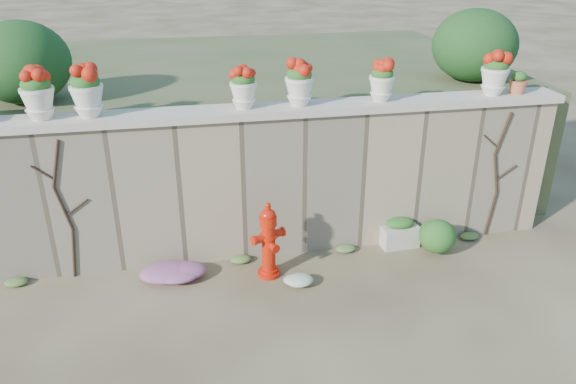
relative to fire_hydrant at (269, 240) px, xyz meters
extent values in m
plane|color=#473723|center=(0.17, -1.12, -0.53)|extent=(80.00, 80.00, 0.00)
cube|color=gray|center=(0.17, 0.68, 0.47)|extent=(8.00, 0.40, 2.00)
cube|color=beige|center=(0.17, 0.68, 1.52)|extent=(8.10, 0.52, 0.10)
cube|color=#384C23|center=(0.17, 3.88, 0.47)|extent=(9.00, 6.00, 2.00)
ellipsoid|color=#143814|center=(-3.03, 1.88, 2.02)|extent=(1.30, 1.30, 1.10)
ellipsoid|color=#143814|center=(3.57, 1.88, 2.02)|extent=(1.30, 1.30, 1.10)
cylinder|color=black|center=(-2.49, 0.46, -0.18)|extent=(0.12, 0.04, 0.70)
cylinder|color=black|center=(-2.52, 0.46, 0.47)|extent=(0.17, 0.04, 0.61)
cylinder|color=black|center=(-2.51, 0.46, 1.07)|extent=(0.18, 0.04, 0.61)
cylinder|color=black|center=(-2.35, 0.46, 0.47)|extent=(0.30, 0.02, 0.22)
cylinder|color=black|center=(-2.68, 0.46, 0.97)|extent=(0.25, 0.02, 0.21)
cylinder|color=black|center=(3.41, 0.46, -0.18)|extent=(0.12, 0.04, 0.70)
cylinder|color=black|center=(3.38, 0.46, 0.47)|extent=(0.17, 0.04, 0.61)
cylinder|color=black|center=(3.39, 0.46, 1.07)|extent=(0.18, 0.04, 0.61)
cylinder|color=black|center=(3.55, 0.46, 0.47)|extent=(0.30, 0.02, 0.22)
cylinder|color=black|center=(3.22, 0.46, 0.97)|extent=(0.25, 0.02, 0.21)
cylinder|color=red|center=(0.00, 0.00, -0.50)|extent=(0.30, 0.30, 0.05)
cylinder|color=red|center=(0.00, 0.00, -0.10)|extent=(0.18, 0.18, 0.66)
cylinder|color=red|center=(0.00, 0.00, 0.05)|extent=(0.22, 0.22, 0.04)
cylinder|color=red|center=(0.00, 0.00, 0.28)|extent=(0.22, 0.22, 0.13)
ellipsoid|color=red|center=(0.00, 0.00, 0.38)|extent=(0.20, 0.20, 0.15)
cylinder|color=red|center=(0.00, 0.00, 0.47)|extent=(0.07, 0.07, 0.11)
cylinder|color=red|center=(-0.14, -0.06, 0.05)|extent=(0.18, 0.16, 0.11)
cylinder|color=red|center=(0.14, 0.06, 0.05)|extent=(0.18, 0.16, 0.11)
cylinder|color=red|center=(0.04, -0.11, -0.05)|extent=(0.13, 0.14, 0.10)
cube|color=beige|center=(1.97, 0.41, -0.37)|extent=(0.55, 0.34, 0.31)
ellipsoid|color=#1E5119|center=(1.97, 0.41, -0.17)|extent=(0.42, 0.27, 0.16)
ellipsoid|color=#1E5119|center=(2.41, 0.10, -0.20)|extent=(0.69, 0.62, 0.65)
ellipsoid|color=#CE29B7|center=(-1.17, 0.04, -0.41)|extent=(0.93, 0.62, 0.25)
ellipsoid|color=white|center=(0.37, -0.34, -0.43)|extent=(0.53, 0.43, 0.19)
ellipsoid|color=#1E5119|center=(-2.62, 0.68, 2.00)|extent=(0.34, 0.34, 0.20)
ellipsoid|color=#B81E0B|center=(-2.62, 0.68, 2.08)|extent=(0.30, 0.30, 0.21)
ellipsoid|color=#1E5119|center=(-2.06, 0.68, 2.00)|extent=(0.34, 0.34, 0.21)
ellipsoid|color=#B81E0B|center=(-2.06, 0.68, 2.09)|extent=(0.30, 0.30, 0.21)
ellipsoid|color=#1E5119|center=(-0.18, 0.68, 1.94)|extent=(0.30, 0.30, 0.18)
ellipsoid|color=#B81E0B|center=(-0.18, 0.68, 2.02)|extent=(0.26, 0.26, 0.19)
ellipsoid|color=#1E5119|center=(0.54, 0.68, 1.97)|extent=(0.32, 0.32, 0.19)
ellipsoid|color=#B81E0B|center=(0.54, 0.68, 2.05)|extent=(0.28, 0.28, 0.20)
ellipsoid|color=#1E5119|center=(1.64, 0.68, 1.93)|extent=(0.29, 0.29, 0.17)
ellipsoid|color=#B81E0B|center=(1.64, 0.68, 2.01)|extent=(0.26, 0.26, 0.18)
ellipsoid|color=#1E5119|center=(3.26, 0.68, 1.98)|extent=(0.33, 0.33, 0.20)
ellipsoid|color=#B81E0B|center=(3.26, 0.68, 2.06)|extent=(0.29, 0.29, 0.20)
ellipsoid|color=#1E5119|center=(3.63, 0.68, 1.80)|extent=(0.20, 0.20, 0.14)
camera|label=1|loc=(-0.96, -6.24, 3.59)|focal=35.00mm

